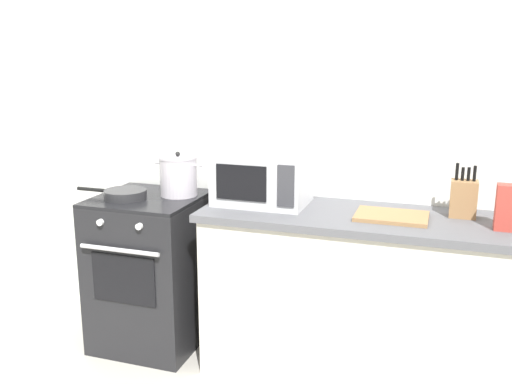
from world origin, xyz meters
name	(u,v)px	position (x,y,z in m)	size (l,w,h in m)	color
back_wall	(273,137)	(0.30, 0.97, 1.25)	(4.40, 0.10, 2.50)	silver
lower_cabinet_right	(359,300)	(0.90, 0.62, 0.44)	(1.64, 0.56, 0.88)	beige
countertop_right	(363,218)	(0.90, 0.62, 0.90)	(1.70, 0.60, 0.04)	#59595E
stove	(151,270)	(-0.35, 0.60, 0.46)	(0.60, 0.64, 0.92)	black
stock_pot	(178,176)	(-0.19, 0.69, 1.04)	(0.31, 0.22, 0.26)	silver
frying_pan	(124,194)	(-0.46, 0.52, 0.95)	(0.44, 0.24, 0.05)	#28282B
microwave	(263,177)	(0.33, 0.68, 1.07)	(0.50, 0.37, 0.30)	silver
cutting_board	(392,216)	(1.05, 0.60, 0.93)	(0.36, 0.26, 0.02)	#997047
knife_block	(464,198)	(1.39, 0.74, 1.02)	(0.13, 0.10, 0.28)	#997047
pasta_box	(504,207)	(1.57, 0.57, 1.03)	(0.08, 0.08, 0.22)	#B73D33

